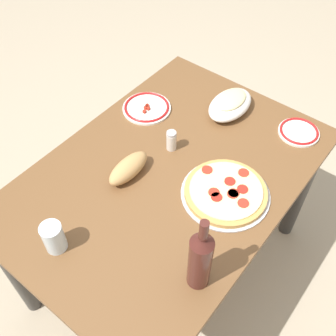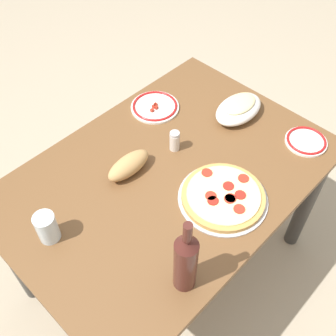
{
  "view_description": "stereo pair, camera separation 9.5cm",
  "coord_description": "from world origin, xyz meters",
  "px_view_note": "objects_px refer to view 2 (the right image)",
  "views": [
    {
      "loc": [
        -0.76,
        -0.61,
        1.91
      ],
      "look_at": [
        0.0,
        0.0,
        0.76
      ],
      "focal_mm": 43.54,
      "sensor_mm": 36.0,
      "label": 1
    },
    {
      "loc": [
        -0.7,
        -0.68,
        1.91
      ],
      "look_at": [
        0.0,
        0.0,
        0.76
      ],
      "focal_mm": 43.54,
      "sensor_mm": 36.0,
      "label": 2
    }
  ],
  "objects_px": {
    "side_plate_far": "(306,141)",
    "side_plate_near": "(155,107)",
    "pepperoni_pizza": "(223,196)",
    "spice_shaker": "(175,141)",
    "baked_pasta_dish": "(239,108)",
    "water_glass": "(47,227)",
    "wine_bottle": "(186,261)",
    "bread_loaf": "(129,165)",
    "dining_table": "(168,193)"
  },
  "relations": [
    {
      "from": "spice_shaker",
      "to": "wine_bottle",
      "type": "bearing_deg",
      "value": -133.54
    },
    {
      "from": "baked_pasta_dish",
      "to": "pepperoni_pizza",
      "type": "bearing_deg",
      "value": -148.89
    },
    {
      "from": "baked_pasta_dish",
      "to": "side_plate_near",
      "type": "relative_size",
      "value": 1.15
    },
    {
      "from": "dining_table",
      "to": "bread_loaf",
      "type": "bearing_deg",
      "value": 130.88
    },
    {
      "from": "pepperoni_pizza",
      "to": "side_plate_near",
      "type": "relative_size",
      "value": 1.54
    },
    {
      "from": "baked_pasta_dish",
      "to": "water_glass",
      "type": "distance_m",
      "value": 0.91
    },
    {
      "from": "pepperoni_pizza",
      "to": "bread_loaf",
      "type": "height_order",
      "value": "bread_loaf"
    },
    {
      "from": "bread_loaf",
      "to": "spice_shaker",
      "type": "relative_size",
      "value": 2.18
    },
    {
      "from": "side_plate_far",
      "to": "side_plate_near",
      "type": "bearing_deg",
      "value": 115.2
    },
    {
      "from": "pepperoni_pizza",
      "to": "side_plate_near",
      "type": "distance_m",
      "value": 0.55
    },
    {
      "from": "water_glass",
      "to": "side_plate_far",
      "type": "height_order",
      "value": "water_glass"
    },
    {
      "from": "water_glass",
      "to": "side_plate_far",
      "type": "distance_m",
      "value": 1.04
    },
    {
      "from": "pepperoni_pizza",
      "to": "side_plate_far",
      "type": "xyz_separation_m",
      "value": [
        0.45,
        -0.06,
        -0.01
      ]
    },
    {
      "from": "dining_table",
      "to": "baked_pasta_dish",
      "type": "height_order",
      "value": "baked_pasta_dish"
    },
    {
      "from": "pepperoni_pizza",
      "to": "spice_shaker",
      "type": "xyz_separation_m",
      "value": [
        0.06,
        0.29,
        0.03
      ]
    },
    {
      "from": "bread_loaf",
      "to": "side_plate_near",
      "type": "bearing_deg",
      "value": 30.04
    },
    {
      "from": "wine_bottle",
      "to": "spice_shaker",
      "type": "height_order",
      "value": "wine_bottle"
    },
    {
      "from": "baked_pasta_dish",
      "to": "water_glass",
      "type": "xyz_separation_m",
      "value": [
        -0.91,
        0.08,
        0.01
      ]
    },
    {
      "from": "side_plate_near",
      "to": "side_plate_far",
      "type": "height_order",
      "value": "side_plate_near"
    },
    {
      "from": "baked_pasta_dish",
      "to": "side_plate_near",
      "type": "xyz_separation_m",
      "value": [
        -0.21,
        0.29,
        -0.03
      ]
    },
    {
      "from": "side_plate_near",
      "to": "baked_pasta_dish",
      "type": "bearing_deg",
      "value": -53.37
    },
    {
      "from": "side_plate_near",
      "to": "side_plate_far",
      "type": "distance_m",
      "value": 0.64
    },
    {
      "from": "baked_pasta_dish",
      "to": "side_plate_far",
      "type": "relative_size",
      "value": 1.44
    },
    {
      "from": "bread_loaf",
      "to": "baked_pasta_dish",
      "type": "bearing_deg",
      "value": -10.69
    },
    {
      "from": "wine_bottle",
      "to": "side_plate_far",
      "type": "relative_size",
      "value": 1.92
    },
    {
      "from": "dining_table",
      "to": "side_plate_far",
      "type": "distance_m",
      "value": 0.59
    },
    {
      "from": "water_glass",
      "to": "side_plate_near",
      "type": "xyz_separation_m",
      "value": [
        0.69,
        0.2,
        -0.05
      ]
    },
    {
      "from": "side_plate_far",
      "to": "water_glass",
      "type": "bearing_deg",
      "value": 158.6
    },
    {
      "from": "bread_loaf",
      "to": "dining_table",
      "type": "bearing_deg",
      "value": -49.12
    },
    {
      "from": "pepperoni_pizza",
      "to": "wine_bottle",
      "type": "height_order",
      "value": "wine_bottle"
    },
    {
      "from": "baked_pasta_dish",
      "to": "side_plate_far",
      "type": "distance_m",
      "value": 0.31
    },
    {
      "from": "baked_pasta_dish",
      "to": "wine_bottle",
      "type": "height_order",
      "value": "wine_bottle"
    },
    {
      "from": "baked_pasta_dish",
      "to": "spice_shaker",
      "type": "height_order",
      "value": "spice_shaker"
    },
    {
      "from": "wine_bottle",
      "to": "side_plate_far",
      "type": "bearing_deg",
      "value": 3.6
    },
    {
      "from": "baked_pasta_dish",
      "to": "wine_bottle",
      "type": "bearing_deg",
      "value": -154.15
    },
    {
      "from": "side_plate_far",
      "to": "spice_shaker",
      "type": "height_order",
      "value": "spice_shaker"
    },
    {
      "from": "wine_bottle",
      "to": "side_plate_near",
      "type": "bearing_deg",
      "value": 51.58
    },
    {
      "from": "pepperoni_pizza",
      "to": "spice_shaker",
      "type": "bearing_deg",
      "value": 78.61
    },
    {
      "from": "dining_table",
      "to": "wine_bottle",
      "type": "xyz_separation_m",
      "value": [
        -0.28,
        -0.34,
        0.26
      ]
    },
    {
      "from": "baked_pasta_dish",
      "to": "wine_bottle",
      "type": "distance_m",
      "value": 0.8
    },
    {
      "from": "baked_pasta_dish",
      "to": "bread_loaf",
      "type": "height_order",
      "value": "baked_pasta_dish"
    },
    {
      "from": "baked_pasta_dish",
      "to": "water_glass",
      "type": "relative_size",
      "value": 2.15
    },
    {
      "from": "side_plate_far",
      "to": "wine_bottle",
      "type": "bearing_deg",
      "value": -176.4
    },
    {
      "from": "dining_table",
      "to": "bread_loaf",
      "type": "xyz_separation_m",
      "value": [
        -0.1,
        0.11,
        0.16
      ]
    },
    {
      "from": "water_glass",
      "to": "wine_bottle",
      "type": "bearing_deg",
      "value": -65.88
    },
    {
      "from": "dining_table",
      "to": "water_glass",
      "type": "xyz_separation_m",
      "value": [
        -0.47,
        0.09,
        0.18
      ]
    },
    {
      "from": "baked_pasta_dish",
      "to": "side_plate_near",
      "type": "height_order",
      "value": "baked_pasta_dish"
    },
    {
      "from": "water_glass",
      "to": "bread_loaf",
      "type": "distance_m",
      "value": 0.37
    },
    {
      "from": "side_plate_near",
      "to": "side_plate_far",
      "type": "bearing_deg",
      "value": -64.8
    },
    {
      "from": "water_glass",
      "to": "baked_pasta_dish",
      "type": "bearing_deg",
      "value": -5.17
    }
  ]
}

